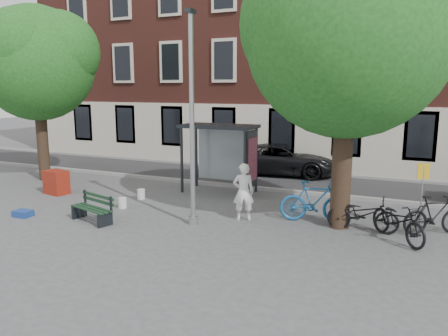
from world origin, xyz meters
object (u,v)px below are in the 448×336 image
notice_sign (423,182)px  lamppost (192,131)px  bike_c (398,221)px  red_stand (56,182)px  painter (243,192)px  bike_a (363,214)px  bus_shelter (229,143)px  bench (93,210)px  car_dark (282,159)px  bike_b (315,201)px  bike_d (435,215)px

notice_sign → lamppost: bearing=178.1°
bike_c → red_stand: (-12.16, 0.25, -0.10)m
lamppost → painter: (1.20, 1.00, -1.90)m
notice_sign → red_stand: bearing=163.5°
bike_a → bus_shelter: bearing=59.9°
bench → bike_a: bearing=33.0°
bench → red_stand: bearing=164.5°
bus_shelter → painter: 3.74m
bike_a → bike_c: size_ratio=0.94×
car_dark → bike_b: bearing=-162.7°
bike_b → bike_c: bearing=-123.6°
bike_b → car_dark: car_dark is taller
car_dark → painter: bearing=-179.4°
red_stand → notice_sign: 12.74m
bike_d → red_stand: 13.07m
lamppost → bus_shelter: (-0.61, 4.11, -0.87)m
bike_c → car_dark: 9.17m
lamppost → bench: (-2.89, -1.01, -2.41)m
lamppost → painter: lamppost is taller
bike_b → bench: bearing=98.2°
bike_b → notice_sign: bearing=-100.3°
painter → bike_a: size_ratio=0.91×
painter → bike_d: 5.39m
lamppost → bike_c: bearing=9.9°
lamppost → bike_a: size_ratio=3.13×
bike_c → notice_sign: (0.52, 1.05, 0.88)m
lamppost → car_dark: bearing=88.4°
bus_shelter → bike_a: 6.11m
car_dark → notice_sign: 8.72m
bike_c → red_stand: size_ratio=2.31×
bike_c → car_dark: (-5.37, 7.43, 0.17)m
bike_a → notice_sign: size_ratio=1.00×
red_stand → bus_shelter: bearing=25.9°
bus_shelter → bench: 5.81m
bench → bike_a: bike_a is taller
bench → bike_c: 8.72m
bike_c → bike_d: bearing=5.4°
lamppost → bench: 3.90m
bus_shelter → bike_c: (6.21, -3.13, -1.37)m
bike_c → notice_sign: notice_sign is taller
bike_c → bike_d: bike_d is taller
red_stand → notice_sign: (12.68, 0.80, 0.97)m
bus_shelter → bench: bearing=-114.0°
bus_shelter → notice_sign: (6.73, -2.08, -0.50)m
lamppost → bike_d: size_ratio=3.34×
lamppost → bench: lamppost is taller
bike_a → bike_c: (0.94, -0.37, 0.03)m
lamppost → car_dark: size_ratio=1.19×
bike_a → bike_b: (-1.44, 0.39, 0.12)m
bike_c → bench: bearing=152.1°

